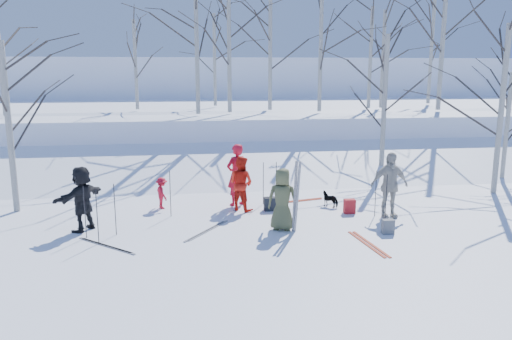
{
  "coord_description": "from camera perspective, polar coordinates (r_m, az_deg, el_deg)",
  "views": [
    {
      "loc": [
        -1.95,
        -12.55,
        4.16
      ],
      "look_at": [
        0.0,
        1.5,
        1.3
      ],
      "focal_mm": 35.0,
      "sensor_mm": 36.0,
      "label": 1
    }
  ],
  "objects": [
    {
      "name": "birch_plateau_b",
      "position": [
        26.65,
        12.95,
        12.36
      ],
      "size": [
        4.15,
        4.15,
        5.07
      ],
      "primitive_type": null,
      "color": "silver",
      "rests_on": "snow_plateau"
    },
    {
      "name": "dog",
      "position": [
        15.59,
        8.5,
        -3.3
      ],
      "size": [
        0.6,
        0.57,
        0.48
      ],
      "primitive_type": "imported",
      "rotation": [
        0.0,
        0.0,
        3.99
      ],
      "color": "black",
      "rests_on": "ground"
    },
    {
      "name": "backpack_dark",
      "position": [
        15.01,
        1.59,
        -3.9
      ],
      "size": [
        0.34,
        0.24,
        0.4
      ],
      "primitive_type": "cube",
      "color": "black",
      "rests_on": "ground"
    },
    {
      "name": "ski_pole_a",
      "position": [
        13.2,
        -15.81,
        -4.37
      ],
      "size": [
        0.02,
        0.02,
        1.34
      ],
      "primitive_type": "cylinder",
      "color": "black",
      "rests_on": "ground"
    },
    {
      "name": "ski_pair_a",
      "position": [
        12.62,
        -16.73,
        -8.3
      ],
      "size": [
        2.09,
        2.1,
        0.02
      ],
      "primitive_type": null,
      "rotation": [
        0.0,
        0.0,
        0.83
      ],
      "color": "silver",
      "rests_on": "ground"
    },
    {
      "name": "birch_plateau_l",
      "position": [
        27.23,
        14.31,
        12.14
      ],
      "size": [
        4.06,
        4.06,
        4.95
      ],
      "primitive_type": null,
      "color": "silver",
      "rests_on": "snow_plateau"
    },
    {
      "name": "birch_plateau_k",
      "position": [
        26.59,
        20.66,
        14.9
      ],
      "size": [
        6.07,
        6.07,
        7.82
      ],
      "primitive_type": null,
      "color": "silver",
      "rests_on": "snow_plateau"
    },
    {
      "name": "ski_pole_g",
      "position": [
        15.64,
        2.32,
        -1.5
      ],
      "size": [
        0.02,
        0.02,
        1.34
      ],
      "primitive_type": "cylinder",
      "color": "black",
      "rests_on": "ground"
    },
    {
      "name": "birch_plateau_j",
      "position": [
        24.2,
        7.39,
        13.03
      ],
      "size": [
        4.36,
        4.36,
        5.37
      ],
      "primitive_type": null,
      "color": "silver",
      "rests_on": "snow_plateau"
    },
    {
      "name": "ski_pair_c",
      "position": [
        13.25,
        -5.62,
        -6.92
      ],
      "size": [
        1.98,
        2.09,
        0.02
      ],
      "primitive_type": null,
      "rotation": [
        0.0,
        0.0,
        -0.61
      ],
      "color": "silver",
      "rests_on": "ground"
    },
    {
      "name": "birch_plateau_d",
      "position": [
        24.86,
        1.64,
        13.27
      ],
      "size": [
        4.48,
        4.48,
        5.54
      ],
      "primitive_type": null,
      "color": "silver",
      "rests_on": "snow_plateau"
    },
    {
      "name": "ski_pole_f",
      "position": [
        14.49,
        -9.77,
        -2.71
      ],
      "size": [
        0.02,
        0.02,
        1.34
      ],
      "primitive_type": "cylinder",
      "color": "black",
      "rests_on": "ground"
    },
    {
      "name": "backpack_grey",
      "position": [
        13.37,
        14.84,
        -6.27
      ],
      "size": [
        0.3,
        0.2,
        0.38
      ],
      "primitive_type": "cube",
      "color": "#575B5F",
      "rests_on": "ground"
    },
    {
      "name": "ski_pole_c",
      "position": [
        15.58,
        0.84,
        -1.54
      ],
      "size": [
        0.02,
        0.02,
        1.34
      ],
      "primitive_type": "cylinder",
      "color": "black",
      "rests_on": "ground"
    },
    {
      "name": "ski_pole_h",
      "position": [
        14.27,
        14.66,
        -3.14
      ],
      "size": [
        0.02,
        0.02,
        1.34
      ],
      "primitive_type": "cylinder",
      "color": "black",
      "rests_on": "ground"
    },
    {
      "name": "ground",
      "position": [
        13.36,
        0.89,
        -6.74
      ],
      "size": [
        120.0,
        120.0,
        0.0
      ],
      "primitive_type": "plane",
      "color": "white",
      "rests_on": "ground"
    },
    {
      "name": "birch_edge_b",
      "position": [
        18.58,
        26.22,
        6.1
      ],
      "size": [
        4.54,
        4.54,
        5.64
      ],
      "primitive_type": null,
      "color": "silver",
      "rests_on": "ground"
    },
    {
      "name": "skier_red_seated",
      "position": [
        15.42,
        -10.7,
        -2.6
      ],
      "size": [
        0.56,
        0.71,
        0.96
      ],
      "primitive_type": "imported",
      "rotation": [
        0.0,
        0.0,
        1.95
      ],
      "color": "red",
      "rests_on": "ground"
    },
    {
      "name": "upright_ski_left",
      "position": [
        12.89,
        4.47,
        -3.06
      ],
      "size": [
        0.11,
        0.17,
        1.9
      ],
      "primitive_type": "cube",
      "rotation": [
        0.07,
        0.0,
        0.3
      ],
      "color": "silver",
      "rests_on": "ground"
    },
    {
      "name": "birch_plateau_a",
      "position": [
        25.93,
        -13.61,
        11.57
      ],
      "size": [
        3.65,
        3.65,
        4.35
      ],
      "primitive_type": null,
      "color": "silver",
      "rests_on": "snow_plateau"
    },
    {
      "name": "birch_edge_e",
      "position": [
        19.82,
        14.44,
        6.92
      ],
      "size": [
        4.43,
        4.43,
        5.47
      ],
      "primitive_type": null,
      "color": "silver",
      "rests_on": "ground"
    },
    {
      "name": "far_hill",
      "position": [
        50.63,
        -5.75,
        8.91
      ],
      "size": [
        90.0,
        30.0,
        6.0
      ],
      "primitive_type": "cube",
      "color": "white",
      "rests_on": "ground"
    },
    {
      "name": "skier_grey_west",
      "position": [
        13.78,
        -19.25,
        -3.1
      ],
      "size": [
        1.33,
        1.6,
        1.72
      ],
      "primitive_type": "imported",
      "rotation": [
        0.0,
        0.0,
        4.11
      ],
      "color": "black",
      "rests_on": "ground"
    },
    {
      "name": "ski_pair_b",
      "position": [
        12.53,
        12.71,
        -8.24
      ],
      "size": [
        0.64,
        1.95,
        0.02
      ],
      "primitive_type": null,
      "rotation": [
        0.0,
        0.0,
        0.12
      ],
      "color": "#B33419",
      "rests_on": "ground"
    },
    {
      "name": "backpack_red",
      "position": [
        14.98,
        10.64,
        -4.09
      ],
      "size": [
        0.32,
        0.22,
        0.42
      ],
      "primitive_type": "cube",
      "color": "#AB1A1F",
      "rests_on": "ground"
    },
    {
      "name": "birch_edge_a",
      "position": [
        16.15,
        -26.38,
        4.26
      ],
      "size": [
        4.08,
        4.08,
        4.97
      ],
      "primitive_type": null,
      "color": "silver",
      "rests_on": "ground"
    },
    {
      "name": "ski_pole_e",
      "position": [
        14.74,
        13.52,
        -2.62
      ],
      "size": [
        0.02,
        0.02,
        1.34
      ],
      "primitive_type": "cylinder",
      "color": "black",
      "rests_on": "ground"
    },
    {
      "name": "skier_olive_center",
      "position": [
        13.09,
        3.04,
        -3.37
      ],
      "size": [
        0.95,
        0.79,
        1.66
      ],
      "primitive_type": "imported",
      "rotation": [
        0.0,
        0.0,
        2.77
      ],
      "color": "#4A4F2F",
      "rests_on": "ground"
    },
    {
      "name": "birch_plateau_g",
      "position": [
        22.84,
        -6.79,
        14.24
      ],
      "size": [
        4.97,
        4.97,
        6.25
      ],
      "primitive_type": null,
      "color": "silver",
      "rests_on": "snow_plateau"
    },
    {
      "name": "ski_pair_d",
      "position": [
        16.11,
        4.52,
        -3.57
      ],
      "size": [
        1.09,
        1.99,
        0.02
      ],
      "primitive_type": null,
      "rotation": [
        0.0,
        0.0,
        1.81
      ],
      "color": "#B33419",
      "rests_on": "ground"
    },
    {
      "name": "upright_ski_right",
      "position": [
        12.87,
        4.75,
        -3.08
      ],
      "size": [
        0.15,
        0.23,
        1.89
      ],
      "primitive_type": "cube",
      "rotation": [
        0.1,
        0.0,
        0.39
      ],
      "color": "silver",
      "rests_on": "ground"
    },
    {
      "name": "snow_plateau",
      "position": [
        29.78,
        -4.12,
        5.28
      ],
      "size": [
        70.0,
        18.0,
        2.2
      ],
      "primitive_type": "cube",
      "color": "white",
      "rests_on": "ground"
    },
    {
      "name": "birch_plateau_c",
      "position": [
        23.55,
        -3.09,
        14.02
      ],
      "size": [
        4.86,
        4.86,
        6.08
      ],
      "primitive_type": null,
      "color": "silver",
      "rests_on": "snow_plateau"
    },
    {
      "name": "birch_edge_c",
      "position": [
        20.91,
        26.75,
        4.35
      ],
      "size": [
        3.45,
        3.45,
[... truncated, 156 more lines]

